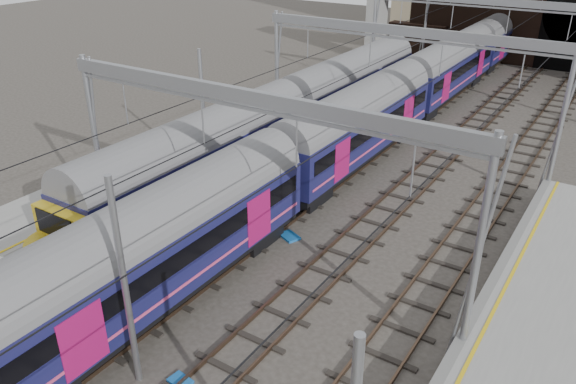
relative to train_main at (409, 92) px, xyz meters
The scene contains 8 objects.
tracks 14.04m from the train_main, 81.68° to the right, with size 14.40×80.00×0.22m.
overhead_line 8.53m from the train_main, 74.47° to the right, with size 16.80×80.00×8.00m.
retaining_wall 23.57m from the train_main, 81.68° to the left, with size 28.00×2.75×9.00m.
train_main is the anchor object (origin of this frame).
train_second 9.61m from the train_main, 114.58° to the right, with size 2.76×31.92×4.76m.
relay_cabinet 26.91m from the train_main, 102.47° to the right, with size 0.68×0.57×1.36m, color silver.
equip_cover_b 17.11m from the train_main, 85.61° to the right, with size 0.91×0.64×0.11m, color #175CAE.
equip_cover_c 26.39m from the train_main, 83.06° to the right, with size 0.73×0.51×0.09m, color #175CAE.
Camera 1 is at (11.04, -6.52, 12.99)m, focal length 35.00 mm.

